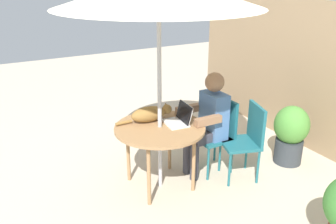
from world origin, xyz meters
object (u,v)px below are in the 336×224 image
object	(u,v)px
chair_occupied	(219,129)
laptop	(180,118)
potted_plant_near_fence	(291,133)
chair_empty	(247,136)
cat	(150,114)
patio_table	(160,132)
person_seated	(208,119)

from	to	relation	value
chair_occupied	laptop	bearing A→B (deg)	-88.31
potted_plant_near_fence	chair_empty	bearing A→B (deg)	-89.76
chair_occupied	cat	xyz separation A→B (m)	(-0.19, -0.81, 0.29)
chair_occupied	potted_plant_near_fence	xyz separation A→B (m)	(0.31, 0.88, -0.12)
chair_empty	laptop	distance (m)	0.83
laptop	patio_table	bearing A→B (deg)	-93.88
chair_occupied	potted_plant_near_fence	world-z (taller)	chair_occupied
person_seated	potted_plant_near_fence	distance (m)	1.12
patio_table	chair_occupied	bearing A→B (deg)	90.00
cat	potted_plant_near_fence	xyz separation A→B (m)	(0.50, 1.69, -0.40)
laptop	cat	world-z (taller)	laptop
cat	laptop	bearing A→B (deg)	51.06
person_seated	potted_plant_near_fence	world-z (taller)	person_seated
chair_empty	potted_plant_near_fence	size ratio (longest dim) A/B	1.18
patio_table	potted_plant_near_fence	world-z (taller)	potted_plant_near_fence
person_seated	chair_empty	bearing A→B (deg)	47.01
chair_empty	laptop	bearing A→B (deg)	-112.04
person_seated	patio_table	bearing A→B (deg)	-90.00
person_seated	chair_occupied	bearing A→B (deg)	90.00
laptop	potted_plant_near_fence	xyz separation A→B (m)	(0.29, 1.43, -0.38)
potted_plant_near_fence	patio_table	bearing A→B (deg)	-100.41
chair_occupied	chair_empty	distance (m)	0.36
patio_table	person_seated	distance (m)	0.63
patio_table	potted_plant_near_fence	size ratio (longest dim) A/B	1.30
patio_table	potted_plant_near_fence	distance (m)	1.72
cat	patio_table	bearing A→B (deg)	4.89
chair_occupied	person_seated	distance (m)	0.23
person_seated	cat	distance (m)	0.69
chair_empty	cat	bearing A→B (deg)	-117.02
chair_empty	person_seated	world-z (taller)	person_seated
person_seated	potted_plant_near_fence	xyz separation A→B (m)	(0.31, 1.04, -0.29)
cat	potted_plant_near_fence	world-z (taller)	cat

